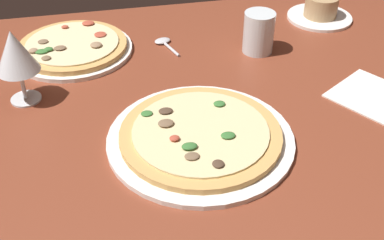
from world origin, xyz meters
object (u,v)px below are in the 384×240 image
(pizza_main, at_px, (200,136))
(pizza_side, at_px, (73,47))
(wine_glass_far, at_px, (15,53))
(spoon, at_px, (165,43))
(water_glass, at_px, (258,35))
(ramekin_on_saucer, at_px, (320,10))

(pizza_main, relative_size, pizza_side, 1.23)
(wine_glass_far, bearing_deg, spoon, 28.84)
(pizza_side, xyz_separation_m, spoon, (0.22, -0.01, -0.01))
(pizza_main, height_order, water_glass, water_glass)
(pizza_side, relative_size, water_glass, 2.88)
(water_glass, distance_m, spoon, 0.22)
(water_glass, bearing_deg, pizza_main, -124.49)
(wine_glass_far, bearing_deg, water_glass, 10.42)
(pizza_side, distance_m, spoon, 0.22)
(pizza_side, distance_m, water_glass, 0.43)
(pizza_side, distance_m, wine_glass_far, 0.23)
(pizza_side, xyz_separation_m, water_glass, (0.42, -0.08, 0.03))
(pizza_main, bearing_deg, spoon, 90.32)
(ramekin_on_saucer, bearing_deg, wine_glass_far, -162.79)
(pizza_main, bearing_deg, wine_glass_far, 147.07)
(wine_glass_far, bearing_deg, pizza_side, 61.57)
(pizza_main, distance_m, pizza_side, 0.44)
(pizza_side, height_order, ramekin_on_saucer, ramekin_on_saucer)
(pizza_side, bearing_deg, pizza_main, -60.51)
(wine_glass_far, distance_m, spoon, 0.37)
(pizza_main, distance_m, wine_glass_far, 0.39)
(wine_glass_far, relative_size, spoon, 1.56)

